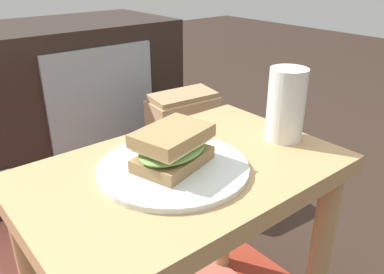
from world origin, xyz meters
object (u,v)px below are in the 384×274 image
at_px(paper_bag, 184,147).
at_px(plate, 172,167).
at_px(sandwich_front, 172,147).
at_px(beer_glass, 286,107).
at_px(tv_cabinet, 48,104).

bearing_deg(paper_bag, plate, -129.76).
bearing_deg(paper_bag, sandwich_front, -129.76).
relative_size(plate, beer_glass, 1.81).
bearing_deg(beer_glass, paper_bag, 72.76).
xyz_separation_m(plate, beer_glass, (0.25, -0.04, 0.06)).
relative_size(beer_glass, paper_bag, 0.37).
bearing_deg(sandwich_front, tv_cabinet, 82.92).
height_order(tv_cabinet, plate, tv_cabinet).
relative_size(tv_cabinet, beer_glass, 6.73).
xyz_separation_m(plate, paper_bag, (0.41, 0.50, -0.27)).
relative_size(sandwich_front, paper_bag, 0.40).
bearing_deg(tv_cabinet, paper_bag, -56.60).
distance_m(tv_cabinet, beer_glass, 1.02).
bearing_deg(sandwich_front, plate, -104.25).
distance_m(plate, beer_glass, 0.26).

